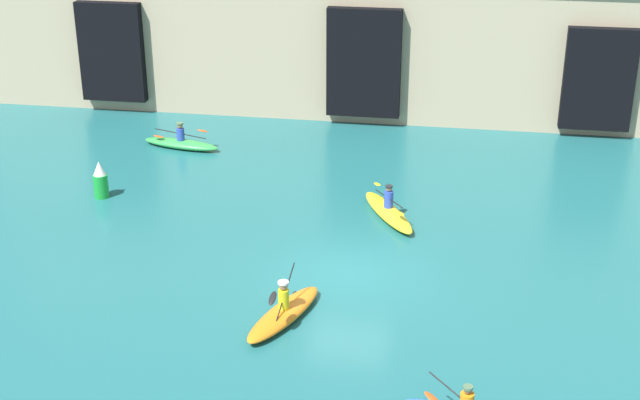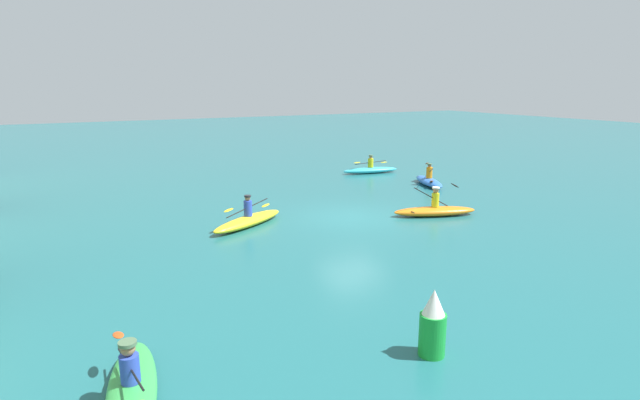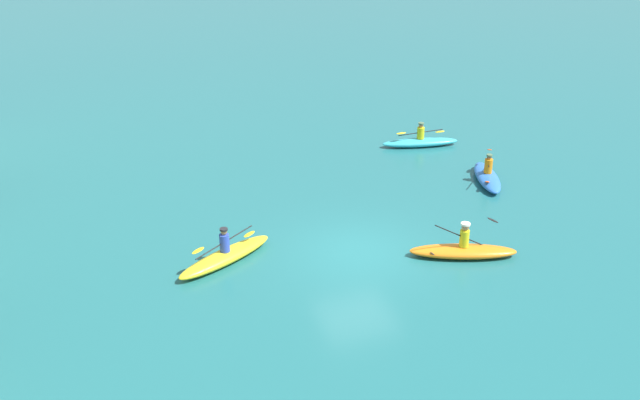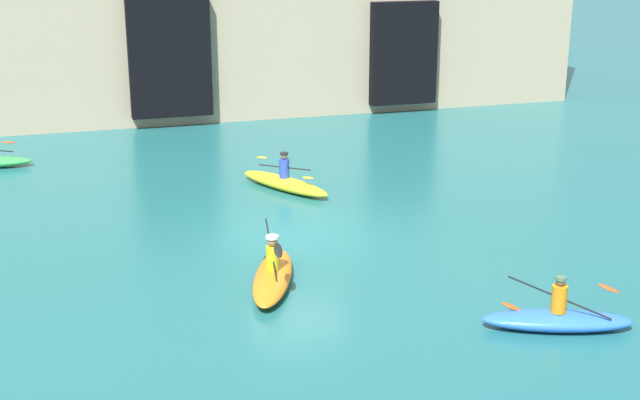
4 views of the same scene
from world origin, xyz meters
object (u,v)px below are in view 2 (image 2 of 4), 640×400
kayak_blue (429,181)px  marker_buoy (433,325)px  kayak_cyan (370,170)px  kayak_orange (435,210)px  kayak_green (132,389)px  kayak_yellow (248,220)px

kayak_blue → marker_buoy: (-13.00, 10.97, 0.40)m
kayak_cyan → marker_buoy: bearing=-109.4°
kayak_cyan → kayak_orange: bearing=-97.8°
kayak_cyan → kayak_blue: 4.47m
kayak_cyan → kayak_green: bearing=-122.8°
kayak_yellow → marker_buoy: 10.22m
kayak_cyan → marker_buoy: 20.24m
kayak_yellow → marker_buoy: size_ratio=2.57×
kayak_yellow → kayak_cyan: (7.20, -10.27, -0.01)m
kayak_yellow → marker_buoy: (-10.21, 0.04, 0.40)m
marker_buoy → kayak_orange: bearing=-41.3°
kayak_cyan → marker_buoy: size_ratio=2.54×
kayak_orange → kayak_cyan: bearing=-88.8°
kayak_yellow → kayak_green: kayak_yellow is taller
kayak_green → marker_buoy: (-1.23, -5.33, 0.41)m
kayak_orange → marker_buoy: (-8.09, 7.11, 0.41)m
kayak_green → marker_buoy: size_ratio=2.50×
kayak_yellow → kayak_cyan: bearing=-173.9°
kayak_yellow → marker_buoy: bearing=60.9°
kayak_orange → kayak_green: bearing=49.1°
kayak_orange → marker_buoy: marker_buoy is taller
kayak_orange → kayak_blue: bearing=-108.1°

